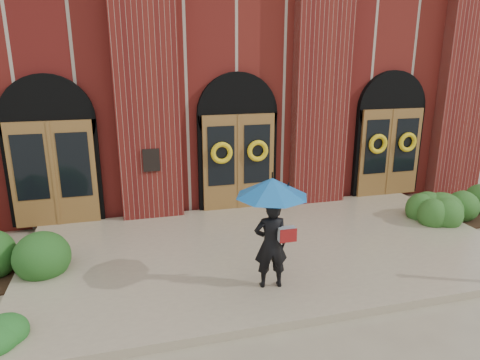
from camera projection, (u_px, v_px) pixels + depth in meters
name	position (u px, v px, depth m)	size (l,w,h in m)	color
ground	(272.00, 256.00, 9.04)	(90.00, 90.00, 0.00)	gray
landing	(270.00, 249.00, 9.16)	(10.00, 5.30, 0.15)	tan
church_building	(197.00, 72.00, 16.22)	(16.20, 12.53, 7.00)	#5F1A14
man_with_umbrella	(272.00, 212.00, 7.19)	(1.39, 1.39, 1.98)	black
hedge_wall_right	(455.00, 206.00, 10.93)	(2.85, 1.14, 0.73)	#29561E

